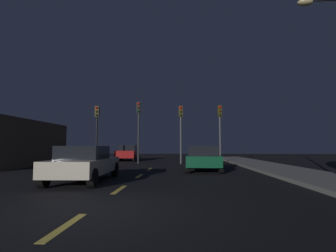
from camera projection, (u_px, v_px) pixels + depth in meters
ground_plane at (141, 175)px, 12.52m from camera, size 80.00×80.00×0.00m
sidewalk_curb_right at (301, 174)px, 12.12m from camera, size 3.00×40.00×0.15m
lane_stripe_nearest at (65, 226)px, 4.36m from camera, size 0.16×1.60×0.01m
lane_stripe_second at (119, 189)px, 8.14m from camera, size 0.16×1.60×0.01m
lane_stripe_third at (139, 176)px, 11.92m from camera, size 0.16×1.60×0.01m
lane_stripe_fourth at (150, 169)px, 15.70m from camera, size 0.16×1.60×0.01m
traffic_signal_far_left at (97, 123)px, 21.25m from camera, size 0.32×0.38×4.69m
traffic_signal_center_left at (138, 120)px, 21.09m from camera, size 0.32×0.38×4.99m
traffic_signal_center_right at (181, 123)px, 20.88m from camera, size 0.32×0.38×4.64m
traffic_signal_far_right at (220, 123)px, 20.72m from camera, size 0.32×0.38×4.66m
car_stopped_ahead at (203, 158)px, 14.45m from camera, size 2.07×4.03×1.38m
car_adjacent_lane at (85, 163)px, 10.09m from camera, size 1.99×4.52×1.37m
car_oncoming_far at (128, 153)px, 25.32m from camera, size 2.05×4.01×1.51m
storefront_left at (2, 144)px, 18.28m from camera, size 5.41×8.42×3.15m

